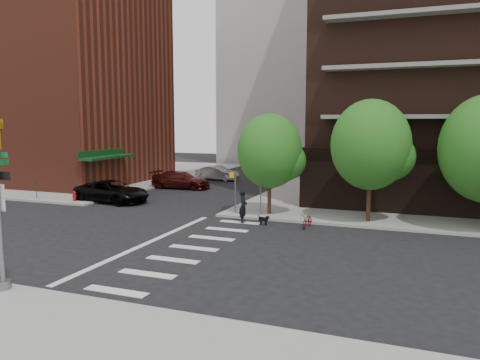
% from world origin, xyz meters
% --- Properties ---
extents(ground, '(120.00, 120.00, 0.00)m').
position_xyz_m(ground, '(0.00, 0.00, 0.00)').
color(ground, black).
rests_on(ground, ground).
extents(sidewalk_nw, '(31.00, 33.00, 0.15)m').
position_xyz_m(sidewalk_nw, '(-24.50, 23.50, 0.07)').
color(sidewalk_nw, gray).
rests_on(sidewalk_nw, ground).
extents(crosswalk, '(3.85, 13.00, 0.01)m').
position_xyz_m(crosswalk, '(2.21, -0.00, 0.01)').
color(crosswalk, silver).
rests_on(crosswalk, ground).
extents(midrise_nw, '(21.40, 15.50, 20.00)m').
position_xyz_m(midrise_nw, '(-22.00, 18.00, 10.15)').
color(midrise_nw, maroon).
rests_on(midrise_nw, sidewalk_nw).
extents(tree_a, '(4.00, 4.00, 5.90)m').
position_xyz_m(tree_a, '(4.00, 8.50, 4.04)').
color(tree_a, '#301E11').
rests_on(tree_a, sidewalk_ne).
extents(tree_b, '(4.50, 4.50, 6.65)m').
position_xyz_m(tree_b, '(10.00, 8.50, 4.54)').
color(tree_b, '#301E11').
rests_on(tree_b, sidewalk_ne).
extents(traffic_signal, '(0.90, 0.75, 6.00)m').
position_xyz_m(traffic_signal, '(-0.47, -7.49, 2.70)').
color(traffic_signal, slate).
rests_on(traffic_signal, sidewalk_s).
extents(pedestrian_signal, '(2.18, 0.67, 2.60)m').
position_xyz_m(pedestrian_signal, '(2.32, 7.92, 1.85)').
color(pedestrian_signal, slate).
rests_on(pedestrian_signal, sidewalk_ne).
extents(fire_hydrant, '(0.24, 0.24, 0.73)m').
position_xyz_m(fire_hydrant, '(-10.50, 7.80, 0.55)').
color(fire_hydrant, '#A50C0C').
rests_on(fire_hydrant, sidewalk_nw).
extents(parking_meter, '(0.10, 0.08, 1.32)m').
position_xyz_m(parking_meter, '(-14.00, 7.80, 0.96)').
color(parking_meter, black).
rests_on(parking_meter, sidewalk_nw).
extents(parked_car_black, '(3.18, 5.92, 1.58)m').
position_xyz_m(parked_car_black, '(-8.20, 9.10, 0.79)').
color(parked_car_black, black).
rests_on(parked_car_black, ground).
extents(parked_car_maroon, '(2.31, 5.33, 1.53)m').
position_xyz_m(parked_car_maroon, '(-6.88, 17.20, 0.76)').
color(parked_car_maroon, '#44110F').
rests_on(parked_car_maroon, ground).
extents(parked_car_silver, '(1.79, 4.43, 1.43)m').
position_xyz_m(parked_car_silver, '(-6.23, 23.74, 0.71)').
color(parked_car_silver, '#ADB0B5').
rests_on(parked_car_silver, ground).
extents(scooter, '(0.64, 1.59, 0.82)m').
position_xyz_m(scooter, '(6.99, 6.03, 0.41)').
color(scooter, maroon).
rests_on(scooter, ground).
extents(dog_walker, '(0.77, 0.58, 1.93)m').
position_xyz_m(dog_walker, '(3.20, 6.00, 0.96)').
color(dog_walker, black).
rests_on(dog_walker, ground).
extents(dog, '(0.64, 0.31, 0.54)m').
position_xyz_m(dog, '(4.51, 5.83, 0.34)').
color(dog, black).
rests_on(dog, ground).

